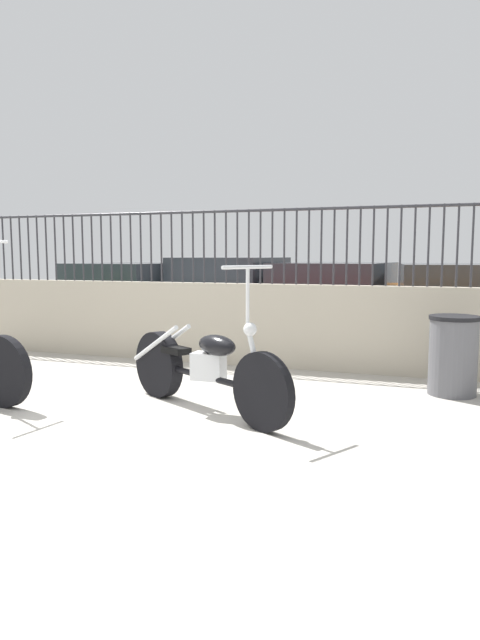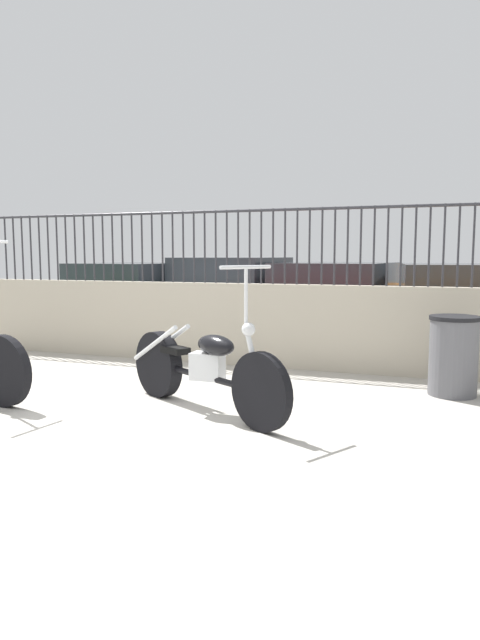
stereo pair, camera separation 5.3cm
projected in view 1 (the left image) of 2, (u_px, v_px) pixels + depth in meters
name	position (u px, v px, depth m)	size (l,w,h in m)	color
ground_plane	(94.00, 430.00, 4.55)	(40.00, 40.00, 0.00)	#ADA89E
low_wall	(226.00, 324.00, 7.27)	(8.33, 0.18, 1.03)	#B2A893
fence_railing	(226.00, 237.00, 7.15)	(8.33, 0.04, 0.92)	#2D2D33
motorcycle_black	(197.00, 367.00, 5.12)	(1.92, 1.16, 1.31)	black
trash_bin	(453.00, 355.00, 5.65)	(0.49, 0.49, 0.79)	#56565B
car_green	(137.00, 295.00, 10.84)	(2.18, 4.54, 1.24)	black
car_silver	(234.00, 294.00, 10.45)	(2.14, 4.03, 1.34)	black
car_red	(337.00, 298.00, 9.80)	(2.33, 4.69, 1.26)	black
car_orange	(452.00, 304.00, 8.69)	(2.16, 4.38, 1.26)	black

